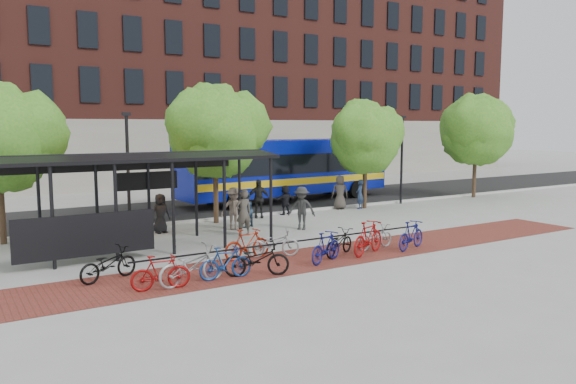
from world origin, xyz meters
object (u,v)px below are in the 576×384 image
tree_c (366,135)px  bike_0 (108,264)px  pedestrian_6 (340,192)px  pedestrian_0 (161,213)px  bike_10 (375,237)px  bike_9 (368,238)px  bike_6 (273,243)px  pedestrian_7 (360,194)px  lamp_post_right (402,157)px  bike_2 (192,265)px  bike_7 (326,247)px  bike_8 (339,242)px  pedestrian_2 (246,210)px  bike_3 (226,263)px  lamp_post_left (128,168)px  pedestrian_5 (285,200)px  tree_a (0,134)px  bike_4 (257,259)px  pedestrian_3 (234,209)px  tree_b (216,128)px  bus_shelter (129,169)px  bus (286,166)px  pedestrian_9 (302,208)px  bike_5 (247,244)px  pedestrian_4 (258,199)px  bike_1 (161,272)px  pedestrian_1 (244,213)px

tree_c → bike_0: bearing=-155.0°
pedestrian_6 → pedestrian_0: bearing=31.1°
tree_c → bike_10: size_ratio=3.37×
tree_c → bike_9: tree_c is taller
bike_6 → pedestrian_7: (9.79, 7.28, 0.33)m
tree_c → bike_9: bearing=-129.2°
bike_9 → lamp_post_right: bearing=-70.0°
lamp_post_right → bike_2: lamp_post_right is taller
bike_7 → bike_8: 1.16m
bike_10 → pedestrian_2: bearing=9.8°
bike_3 → bike_10: bearing=-78.8°
bike_7 → pedestrian_2: (0.79, 7.24, 0.27)m
lamp_post_left → pedestrian_5: size_ratio=3.38×
tree_a → bike_10: size_ratio=3.52×
bike_6 → pedestrian_0: pedestrian_0 is taller
lamp_post_left → bike_8: size_ratio=2.90×
lamp_post_left → lamp_post_right: same height
bike_4 → bike_10: size_ratio=1.13×
tree_a → bike_2: 10.63m
tree_c → pedestrian_5: (-5.02, 0.33, -3.29)m
tree_c → pedestrian_3: 9.89m
tree_b → bus_shelter: bearing=-143.8°
bus → lamp_post_right: bearing=-45.4°
bike_7 → pedestrian_9: size_ratio=0.92×
bike_6 → pedestrian_2: bearing=2.1°
bike_5 → pedestrian_5: bearing=-42.2°
tree_b → pedestrian_2: bearing=-72.9°
bike_10 → pedestrian_4: 8.54m
bike_3 → bike_7: (3.74, 0.09, 0.03)m
bike_8 → pedestrian_4: (1.53, 8.63, 0.50)m
bike_2 → lamp_post_left: bearing=-14.6°
bike_0 → bike_7: size_ratio=1.08×
pedestrian_4 → pedestrian_9: (0.08, -3.77, -0.01)m
bike_7 → pedestrian_7: (8.72, 8.93, 0.28)m
lamp_post_left → bike_10: bearing=-52.4°
bus_shelter → bike_0: size_ratio=5.61×
bike_10 → pedestrian_2: size_ratio=1.10×
bus_shelter → bike_2: size_ratio=4.95×
bike_2 → bike_0: bearing=40.0°
bus_shelter → bike_1: 5.99m
pedestrian_0 → pedestrian_3: size_ratio=0.90×
bike_0 → pedestrian_3: pedestrian_3 is taller
bike_9 → pedestrian_1: bearing=-0.6°
bike_4 → pedestrian_3: (2.86, 7.29, 0.41)m
bus_shelter → bike_7: bearing=-46.3°
bike_5 → pedestrian_9: (4.62, 3.64, 0.42)m
lamp_post_left → lamp_post_right: 16.00m
lamp_post_right → bus: (-5.11, 4.55, -0.62)m
pedestrian_0 → pedestrian_3: (2.99, -0.97, 0.09)m
tree_b → bike_10: (2.53, -8.36, -4.00)m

